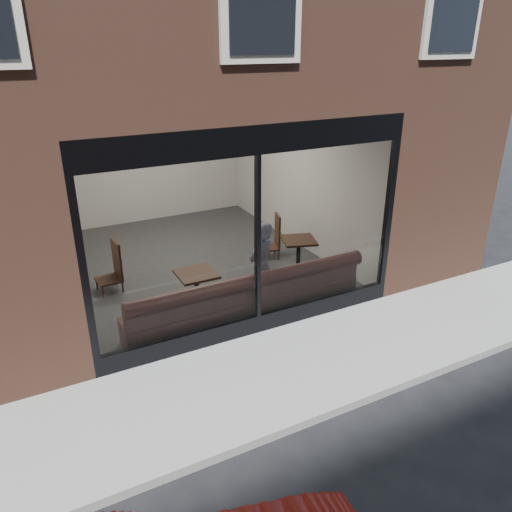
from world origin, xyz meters
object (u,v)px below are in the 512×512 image
banquette (246,308)px  cafe_chair_right (268,247)px  cafe_chair_left (109,280)px  person (262,267)px  cafe_table_left (196,274)px  cafe_table_right (299,240)px

banquette → cafe_chair_right: banquette is taller
cafe_chair_left → person: bearing=134.6°
cafe_table_left → cafe_chair_left: cafe_table_left is taller
cafe_chair_left → banquette: bearing=125.3°
cafe_table_left → cafe_chair_right: size_ratio=1.53×
person → cafe_table_left: (-1.03, 0.32, -0.04)m
person → cafe_table_right: 1.47m
cafe_table_left → cafe_table_right: size_ratio=1.02×
cafe_table_left → banquette: bearing=-41.5°
person → cafe_chair_right: 2.21m
cafe_table_right → cafe_table_left: bearing=-168.0°
cafe_chair_left → cafe_table_left: bearing=121.8°
person → banquette: bearing=4.7°
banquette → person: person is taller
person → cafe_chair_right: (1.13, 1.81, -0.54)m
banquette → cafe_chair_left: bearing=130.6°
banquette → cafe_chair_right: bearing=53.0°
banquette → cafe_table_right: cafe_table_right is taller
person → cafe_chair_left: bearing=-64.6°
banquette → cafe_table_right: bearing=32.2°
banquette → cafe_chair_right: size_ratio=9.95×
cafe_chair_left → cafe_chair_right: 3.29m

